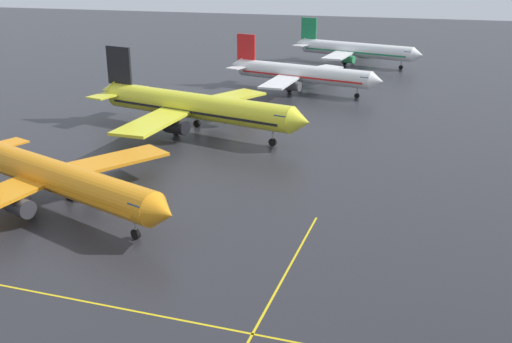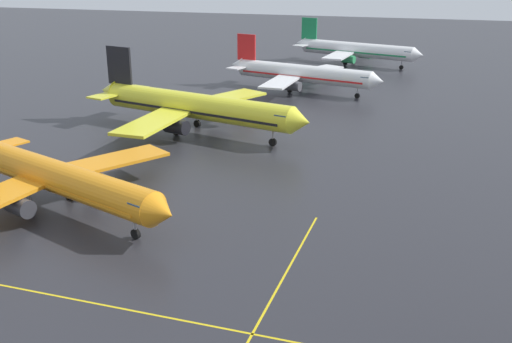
# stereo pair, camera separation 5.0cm
# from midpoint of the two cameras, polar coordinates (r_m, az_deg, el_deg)

# --- Properties ---
(airliner_second_row) EXTENTS (33.97, 29.06, 10.85)m
(airliner_second_row) POSITION_cam_midpoint_polar(r_m,az_deg,el_deg) (66.19, -19.11, -0.46)
(airliner_second_row) COLOR orange
(airliner_second_row) RESTS_ON ground
(airliner_third_row) EXTENTS (39.48, 33.56, 12.38)m
(airliner_third_row) POSITION_cam_midpoint_polar(r_m,az_deg,el_deg) (92.08, -6.12, 6.36)
(airliner_third_row) COLOR yellow
(airliner_third_row) RESTS_ON ground
(airliner_far_left_stand) EXTENTS (34.85, 29.64, 10.94)m
(airliner_far_left_stand) POSITION_cam_midpoint_polar(r_m,az_deg,el_deg) (122.63, 4.40, 9.51)
(airliner_far_left_stand) COLOR white
(airliner_far_left_stand) RESTS_ON ground
(airliner_far_right_stand) EXTENTS (35.77, 30.53, 11.33)m
(airliner_far_right_stand) POSITION_cam_midpoint_polar(r_m,az_deg,el_deg) (158.04, 9.58, 11.63)
(airliner_far_right_stand) COLOR white
(airliner_far_right_stand) RESTS_ON ground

